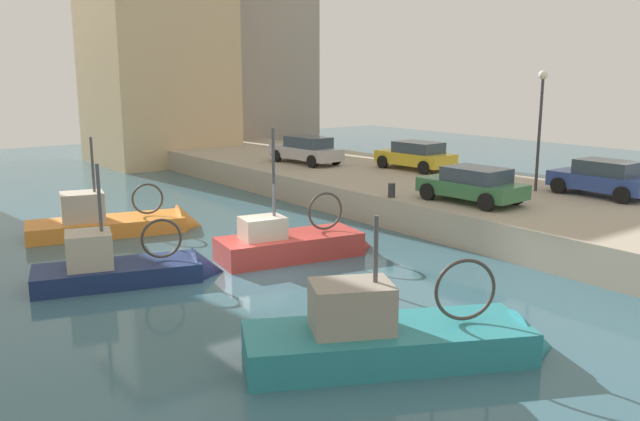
% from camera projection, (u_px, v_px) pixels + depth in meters
% --- Properties ---
extents(water_surface, '(80.00, 80.00, 0.00)m').
position_uv_depth(water_surface, '(258.00, 273.00, 20.06)').
color(water_surface, '#386070').
rests_on(water_surface, ground).
extents(quay_wall, '(9.00, 56.00, 1.20)m').
position_uv_depth(quay_wall, '(501.00, 208.00, 26.75)').
color(quay_wall, '#ADA08C').
rests_on(quay_wall, ground).
extents(fishing_boat_teal, '(6.92, 4.76, 4.04)m').
position_uv_depth(fishing_boat_teal, '(403.00, 353.00, 14.09)').
color(fishing_boat_teal, teal).
rests_on(fishing_boat_teal, ground).
extents(fishing_boat_red, '(5.69, 2.72, 5.06)m').
position_uv_depth(fishing_boat_red, '(299.00, 253.00, 21.89)').
color(fishing_boat_red, '#BC3833').
rests_on(fishing_boat_red, ground).
extents(fishing_boat_orange, '(6.66, 3.38, 4.55)m').
position_uv_depth(fishing_boat_orange, '(118.00, 229.00, 25.07)').
color(fishing_boat_orange, orange).
rests_on(fishing_boat_orange, ground).
extents(fishing_boat_navy, '(5.68, 3.17, 4.28)m').
position_uv_depth(fishing_boat_navy, '(131.00, 276.00, 19.30)').
color(fishing_boat_navy, navy).
rests_on(fishing_boat_navy, ground).
extents(parked_car_yellow, '(2.17, 4.08, 1.39)m').
position_uv_depth(parked_car_yellow, '(416.00, 155.00, 32.84)').
color(parked_car_yellow, gold).
rests_on(parked_car_yellow, quay_wall).
extents(parked_car_silver, '(2.03, 4.47, 1.43)m').
position_uv_depth(parked_car_silver, '(306.00, 150.00, 35.02)').
color(parked_car_silver, '#B7B7BC').
rests_on(parked_car_silver, quay_wall).
extents(parked_car_green, '(2.17, 4.02, 1.33)m').
position_uv_depth(parked_car_green, '(473.00, 184.00, 24.59)').
color(parked_car_green, '#387547').
rests_on(parked_car_green, quay_wall).
extents(parked_car_blue, '(1.86, 3.88, 1.42)m').
position_uv_depth(parked_car_blue, '(603.00, 178.00, 25.83)').
color(parked_car_blue, '#334C9E').
rests_on(parked_car_blue, quay_wall).
extents(mooring_bollard_mid, '(0.28, 0.28, 0.55)m').
position_uv_depth(mooring_bollard_mid, '(392.00, 190.00, 25.67)').
color(mooring_bollard_mid, '#2D2D33').
rests_on(mooring_bollard_mid, quay_wall).
extents(quay_streetlamp, '(0.36, 0.36, 4.83)m').
position_uv_depth(quay_streetlamp, '(541.00, 111.00, 26.43)').
color(quay_streetlamp, '#38383D').
rests_on(quay_streetlamp, quay_wall).
extents(waterfront_building_central, '(8.49, 8.17, 15.42)m').
position_uv_depth(waterfront_building_central, '(156.00, 44.00, 43.31)').
color(waterfront_building_central, '#D1B284').
rests_on(waterfront_building_central, ground).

